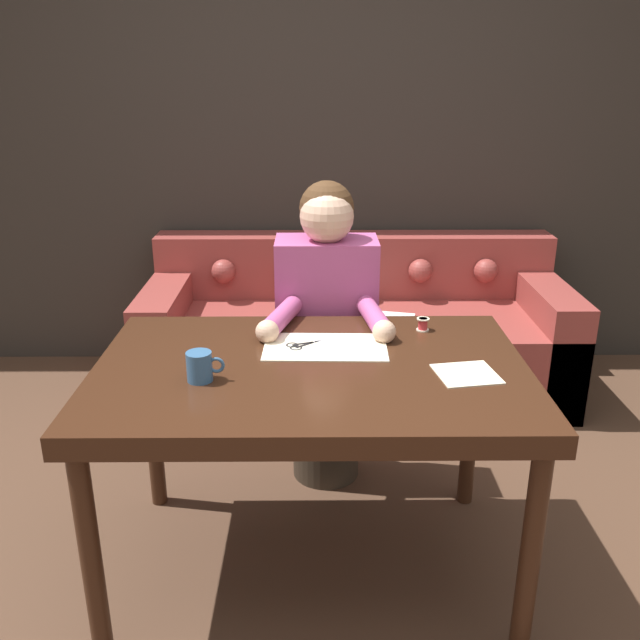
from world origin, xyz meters
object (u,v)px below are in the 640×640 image
object	(u,v)px
person	(326,336)
thread_spool	(423,324)
mug	(200,367)
scissors	(306,344)
couch	(355,336)
dining_table	(311,387)

from	to	relation	value
person	thread_spool	size ratio (longest dim) A/B	27.83
mug	thread_spool	bearing A→B (deg)	29.50
scissors	thread_spool	distance (m)	0.43
couch	thread_spool	bearing A→B (deg)	-81.98
couch	person	size ratio (longest dim) A/B	1.74
mug	thread_spool	distance (m)	0.83
person	thread_spool	world-z (taller)	person
person	thread_spool	bearing A→B (deg)	-40.40
dining_table	couch	world-z (taller)	couch
couch	person	world-z (taller)	person
couch	mug	xyz separation A→B (m)	(-0.56, -1.57, 0.53)
scissors	dining_table	bearing A→B (deg)	-84.11
mug	person	bearing A→B (deg)	60.99
person	mug	world-z (taller)	person
person	thread_spool	distance (m)	0.47
person	scissors	distance (m)	0.45
person	mug	bearing A→B (deg)	-119.01
couch	thread_spool	xyz separation A→B (m)	(0.16, -1.16, 0.51)
person	mug	distance (m)	0.81
scissors	thread_spool	xyz separation A→B (m)	(0.41, 0.13, 0.02)
dining_table	scissors	bearing A→B (deg)	95.89
dining_table	person	size ratio (longest dim) A/B	1.08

